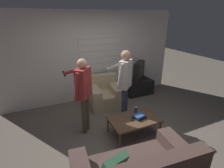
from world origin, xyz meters
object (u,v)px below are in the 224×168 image
object	(u,v)px
armchair_beige	(105,94)
coffee_table	(134,120)
tv	(139,71)
person_left_standing	(83,88)
spare_remote	(132,119)
soda_can	(136,110)
person_right_standing	(125,78)
book_stack	(140,116)

from	to	relation	value
armchair_beige	coffee_table	xyz separation A→B (m)	(0.04, -1.54, 0.04)
tv	person_left_standing	xyz separation A→B (m)	(-2.11, -1.20, 0.27)
coffee_table	person_left_standing	xyz separation A→B (m)	(-0.91, 0.54, 0.68)
coffee_table	tv	xyz separation A→B (m)	(1.21, 1.75, 0.41)
coffee_table	spare_remote	distance (m)	0.07
spare_remote	person_left_standing	bearing A→B (deg)	175.68
person_left_standing	spare_remote	size ratio (longest dim) A/B	12.30
armchair_beige	tv	distance (m)	1.34
coffee_table	spare_remote	world-z (taller)	spare_remote
soda_can	person_right_standing	bearing A→B (deg)	102.05
armchair_beige	soda_can	xyz separation A→B (m)	(0.21, -1.33, 0.14)
person_left_standing	coffee_table	bearing A→B (deg)	-80.16
tv	soda_can	distance (m)	1.88
book_stack	soda_can	bearing A→B (deg)	76.67
person_right_standing	book_stack	distance (m)	0.92
tv	person_right_standing	size ratio (longest dim) A/B	0.35
book_stack	soda_can	size ratio (longest dim) A/B	2.10
person_left_standing	person_right_standing	bearing A→B (deg)	-45.40
person_left_standing	armchair_beige	bearing A→B (deg)	-0.19
coffee_table	tv	size ratio (longest dim) A/B	1.71
soda_can	armchair_beige	bearing A→B (deg)	98.92
armchair_beige	book_stack	world-z (taller)	armchair_beige
tv	spare_remote	bearing A→B (deg)	10.85
tv	soda_can	world-z (taller)	tv
person_right_standing	spare_remote	distance (m)	0.94
coffee_table	person_left_standing	bearing A→B (deg)	149.01
person_right_standing	book_stack	xyz separation A→B (m)	(0.03, -0.64, -0.66)
coffee_table	soda_can	bearing A→B (deg)	50.25
armchair_beige	coffee_table	bearing A→B (deg)	99.53
person_left_standing	spare_remote	bearing A→B (deg)	-82.50
person_left_standing	book_stack	world-z (taller)	person_left_standing
soda_can	spare_remote	size ratio (longest dim) A/B	0.95
tv	book_stack	world-z (taller)	tv
person_left_standing	soda_can	xyz separation A→B (m)	(1.08, -0.34, -0.58)
person_left_standing	spare_remote	world-z (taller)	person_left_standing
coffee_table	soda_can	xyz separation A→B (m)	(0.17, 0.21, 0.10)
tv	soda_can	bearing A→B (deg)	12.49
person_left_standing	person_right_standing	world-z (taller)	person_right_standing
soda_can	coffee_table	bearing A→B (deg)	-129.75
coffee_table	soda_can	world-z (taller)	soda_can
soda_can	spare_remote	xyz separation A→B (m)	(-0.23, -0.23, -0.05)
soda_can	person_left_standing	bearing A→B (deg)	162.75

